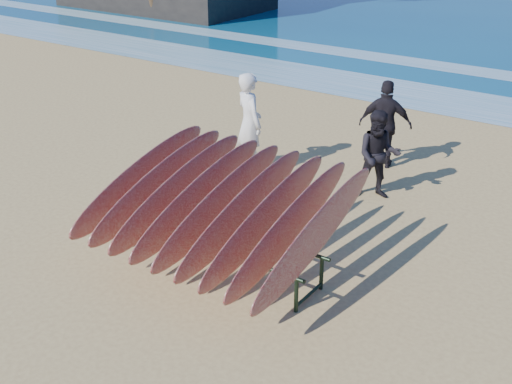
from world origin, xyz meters
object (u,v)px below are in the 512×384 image
person_white (249,123)px  person_dark_b (385,125)px  surfboard_rack (221,205)px  person_dark_a (378,155)px

person_white → person_dark_b: (2.04, 1.70, -0.11)m
surfboard_rack → person_dark_a: 3.56m
person_dark_b → person_dark_a: bearing=93.5°
surfboard_rack → person_white: person_white is taller
person_white → person_dark_a: size_ratio=1.22×
person_dark_b → person_white: bearing=23.3°
surfboard_rack → person_dark_b: size_ratio=1.83×
person_white → person_dark_a: bearing=-143.8°
person_white → person_dark_b: bearing=-111.0°
person_dark_a → person_dark_b: (-0.50, 1.39, 0.07)m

